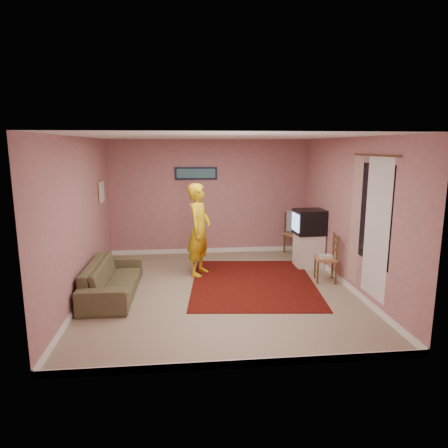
{
  "coord_description": "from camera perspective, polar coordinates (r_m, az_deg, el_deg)",
  "views": [
    {
      "loc": [
        -0.61,
        -6.55,
        2.45
      ],
      "look_at": [
        0.14,
        0.6,
        1.05
      ],
      "focal_mm": 32.0,
      "sensor_mm": 36.0,
      "label": 1
    }
  ],
  "objects": [
    {
      "name": "wall_front",
      "position": [
        4.25,
        2.51,
        -4.66
      ],
      "size": [
        4.5,
        0.02,
        2.6
      ],
      "primitive_type": "cube",
      "color": "tan",
      "rests_on": "ground"
    },
    {
      "name": "tv_cabinet",
      "position": [
        8.42,
        11.97,
        -3.68
      ],
      "size": [
        0.54,
        0.49,
        0.68
      ],
      "primitive_type": "cube",
      "color": "white",
      "rests_on": "ground"
    },
    {
      "name": "chair_b",
      "position": [
        7.53,
        14.37,
        -4.0
      ],
      "size": [
        0.44,
        0.46,
        0.48
      ],
      "rotation": [
        0.0,
        0.0,
        -1.75
      ],
      "color": "#AD7F54",
      "rests_on": "ground"
    },
    {
      "name": "curtain_sheer",
      "position": [
        6.3,
        20.95,
        -0.66
      ],
      "size": [
        0.01,
        0.75,
        2.1
      ],
      "primitive_type": "cube",
      "color": "white",
      "rests_on": "wall_right"
    },
    {
      "name": "curtain_floral",
      "position": [
        6.91,
        18.25,
        0.5
      ],
      "size": [
        0.01,
        0.35,
        2.1
      ],
      "primitive_type": "cube",
      "color": "beige",
      "rests_on": "wall_right"
    },
    {
      "name": "blue_throw",
      "position": [
        9.27,
        10.26,
        0.46
      ],
      "size": [
        0.44,
        0.05,
        0.46
      ],
      "primitive_type": "cube",
      "color": "#85B9DB",
      "rests_on": "chair_a"
    },
    {
      "name": "wall_left",
      "position": [
        6.85,
        -19.74,
        0.73
      ],
      "size": [
        0.02,
        5.0,
        2.6
      ],
      "primitive_type": "cube",
      "color": "tan",
      "rests_on": "ground"
    },
    {
      "name": "crt_tv",
      "position": [
        8.29,
        12.09,
        0.3
      ],
      "size": [
        0.62,
        0.55,
        0.51
      ],
      "rotation": [
        0.0,
        0.0,
        0.05
      ],
      "color": "black",
      "rests_on": "tv_cabinet"
    },
    {
      "name": "ground",
      "position": [
        7.02,
        -0.61,
        -9.38
      ],
      "size": [
        5.0,
        5.0,
        0.0
      ],
      "primitive_type": "plane",
      "color": "gray",
      "rests_on": "ground"
    },
    {
      "name": "ceiling",
      "position": [
        6.58,
        -0.66,
        12.37
      ],
      "size": [
        4.5,
        5.0,
        0.02
      ],
      "primitive_type": "cube",
      "color": "white",
      "rests_on": "wall_back"
    },
    {
      "name": "baseboard_left",
      "position": [
        7.16,
        -19.0,
        -9.15
      ],
      "size": [
        0.02,
        5.0,
        0.1
      ],
      "primitive_type": "cube",
      "color": "white",
      "rests_on": "ground"
    },
    {
      "name": "picture_left",
      "position": [
        8.35,
        -17.07,
        4.39
      ],
      "size": [
        0.04,
        0.38,
        0.42
      ],
      "color": "beige",
      "rests_on": "wall_left"
    },
    {
      "name": "curtain_rod",
      "position": [
        6.31,
        20.77,
        9.17
      ],
      "size": [
        0.02,
        1.4,
        0.02
      ],
      "primitive_type": "cylinder",
      "rotation": [
        1.57,
        0.0,
        0.0
      ],
      "color": "brown",
      "rests_on": "wall_right"
    },
    {
      "name": "baseboard_right",
      "position": [
        7.53,
        16.79,
        -8.01
      ],
      "size": [
        0.02,
        5.0,
        0.1
      ],
      "primitive_type": "cube",
      "color": "white",
      "rests_on": "ground"
    },
    {
      "name": "game_console",
      "position": [
        7.55,
        14.35,
        -4.48
      ],
      "size": [
        0.23,
        0.18,
        0.05
      ],
      "primitive_type": "cube",
      "rotation": [
        0.0,
        0.0,
        -0.07
      ],
      "color": "silver",
      "rests_on": "chair_b"
    },
    {
      "name": "dvd_player",
      "position": [
        9.32,
        10.21,
        -1.09
      ],
      "size": [
        0.34,
        0.26,
        0.06
      ],
      "primitive_type": "cube",
      "rotation": [
        0.0,
        0.0,
        0.1
      ],
      "color": "#AFAFB4",
      "rests_on": "chair_a"
    },
    {
      "name": "chair_a",
      "position": [
        9.31,
        10.22,
        -0.68
      ],
      "size": [
        0.55,
        0.53,
        0.52
      ],
      "rotation": [
        0.0,
        0.0,
        0.34
      ],
      "color": "#AD7F54",
      "rests_on": "ground"
    },
    {
      "name": "picture_back",
      "position": [
        9.04,
        -4.02,
        7.23
      ],
      "size": [
        0.95,
        0.04,
        0.28
      ],
      "color": "#121632",
      "rests_on": "wall_back"
    },
    {
      "name": "sofa",
      "position": [
        6.96,
        -15.64,
        -7.5
      ],
      "size": [
        0.79,
        1.96,
        0.57
      ],
      "primitive_type": "imported",
      "rotation": [
        0.0,
        0.0,
        1.55
      ],
      "color": "brown",
      "rests_on": "ground"
    },
    {
      "name": "baseboard_front",
      "position": [
        4.75,
        2.36,
        -19.29
      ],
      "size": [
        4.5,
        0.02,
        0.1
      ],
      "primitive_type": "cube",
      "color": "white",
      "rests_on": "ground"
    },
    {
      "name": "wall_back",
      "position": [
        9.14,
        -2.1,
        3.83
      ],
      "size": [
        4.5,
        0.02,
        2.6
      ],
      "primitive_type": "cube",
      "color": "tan",
      "rests_on": "ground"
    },
    {
      "name": "window",
      "position": [
        6.4,
        20.59,
        1.36
      ],
      "size": [
        0.01,
        1.1,
        1.5
      ],
      "primitive_type": "cube",
      "color": "black",
      "rests_on": "wall_right"
    },
    {
      "name": "baseboard_back",
      "position": [
        9.37,
        -2.04,
        -3.78
      ],
      "size": [
        4.5,
        0.02,
        0.1
      ],
      "primitive_type": "cube",
      "color": "white",
      "rests_on": "ground"
    },
    {
      "name": "area_rug",
      "position": [
        7.37,
        4.17,
        -8.33
      ],
      "size": [
        2.45,
        2.94,
        0.01
      ],
      "primitive_type": "cube",
      "rotation": [
        0.0,
        0.0,
        -0.1
      ],
      "color": "#300505",
      "rests_on": "ground"
    },
    {
      "name": "person",
      "position": [
        7.61,
        -3.56,
        -0.83
      ],
      "size": [
        0.64,
        0.76,
        1.77
      ],
      "primitive_type": "imported",
      "rotation": [
        0.0,
        0.0,
        1.16
      ],
      "color": "gold",
      "rests_on": "ground"
    },
    {
      "name": "wall_right",
      "position": [
        7.24,
        17.41,
        1.4
      ],
      "size": [
        0.02,
        5.0,
        2.6
      ],
      "primitive_type": "cube",
      "color": "tan",
      "rests_on": "ground"
    }
  ]
}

